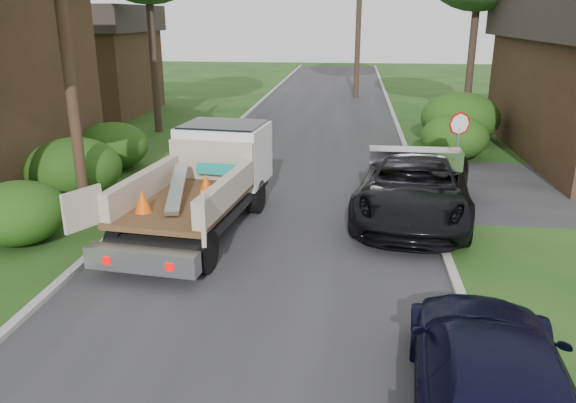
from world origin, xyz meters
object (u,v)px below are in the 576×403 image
(utility_pole, at_px, (63,23))
(flatbed_truck, at_px, (210,173))
(stop_sign, at_px, (459,134))
(navy_suv, at_px, (493,380))
(black_pickup, at_px, (415,186))
(house_left_far, at_px, (82,58))

(utility_pole, xyz_separation_m, flatbed_truck, (3.57, 0.08, -3.83))
(stop_sign, distance_m, utility_pole, 11.91)
(stop_sign, xyz_separation_m, utility_pole, (-10.68, -4.02, 3.40))
(utility_pole, xyz_separation_m, navy_suv, (9.28, -7.48, -4.41))
(black_pickup, height_order, navy_suv, black_pickup)
(stop_sign, height_order, navy_suv, stop_sign)
(stop_sign, xyz_separation_m, flatbed_truck, (-7.11, -3.94, -0.44))
(navy_suv, bearing_deg, utility_pole, -33.41)
(house_left_far, xyz_separation_m, navy_suv, (17.30, -24.50, -2.29))
(stop_sign, relative_size, black_pickup, 0.39)
(stop_sign, xyz_separation_m, navy_suv, (-1.40, -11.50, -1.01))
(navy_suv, bearing_deg, stop_sign, -91.48)
(black_pickup, relative_size, navy_suv, 1.22)
(stop_sign, distance_m, flatbed_truck, 8.14)
(utility_pole, relative_size, flatbed_truck, 1.48)
(stop_sign, distance_m, navy_suv, 11.63)
(utility_pole, bearing_deg, black_pickup, 6.40)
(utility_pole, bearing_deg, navy_suv, -38.87)
(navy_suv, bearing_deg, black_pickup, -83.19)
(house_left_far, relative_size, flatbed_truck, 1.12)
(stop_sign, xyz_separation_m, house_left_far, (-18.70, 13.00, 1.27))
(stop_sign, height_order, black_pickup, stop_sign)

